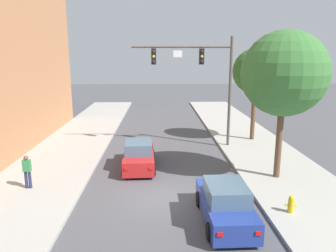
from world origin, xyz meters
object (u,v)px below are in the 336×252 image
Objects in this scene: fire_hydrant at (291,204)px; street_tree_nearest at (284,74)px; car_lead_red at (139,156)px; car_following_blue at (225,204)px; traffic_signal_mast at (203,71)px; street_tree_second at (256,72)px; pedestrian_sidewalk_left_walker at (27,170)px.

street_tree_nearest is (0.85, 3.91, 5.00)m from fire_hydrant.
car_following_blue is (3.72, -6.29, 0.00)m from car_lead_red.
car_lead_red is 9.00m from street_tree_nearest.
car_following_blue is at bearing -92.43° from traffic_signal_mast.
street_tree_nearest reaches higher than car_lead_red.
pedestrian_sidewalk_left_walker is at bearing -146.60° from street_tree_second.
traffic_signal_mast is 4.57× the size of pedestrian_sidewalk_left_walker.
street_tree_second is at bearing 69.17° from car_following_blue.
car_following_blue is 2.61× the size of pedestrian_sidewalk_left_walker.
fire_hydrant is 0.11× the size of street_tree_second.
street_tree_nearest reaches higher than street_tree_second.
car_lead_red is 6.02m from pedestrian_sidewalk_left_walker.
pedestrian_sidewalk_left_walker is 16.59m from street_tree_second.
street_tree_second is (13.41, 8.84, 4.17)m from pedestrian_sidewalk_left_walker.
pedestrian_sidewalk_left_walker reaches higher than car_lead_red.
traffic_signal_mast reaches higher than fire_hydrant.
street_tree_nearest is at bearing -62.66° from traffic_signal_mast.
traffic_signal_mast is 10.42× the size of fire_hydrant.
street_tree_second is at bearing 20.95° from traffic_signal_mast.
car_following_blue is at bearing -172.91° from fire_hydrant.
street_tree_second is (8.28, 5.71, 4.51)m from car_lead_red.
car_lead_red is 7.30m from car_following_blue.
car_lead_red is 0.57× the size of street_tree_nearest.
pedestrian_sidewalk_left_walker is (-8.85, 3.15, 0.34)m from car_following_blue.
car_lead_red is (-4.16, -4.13, -4.63)m from traffic_signal_mast.
street_tree_second is at bearing 83.10° from street_tree_nearest.
street_tree_nearest is (12.47, 1.11, 4.44)m from pedestrian_sidewalk_left_walker.
traffic_signal_mast reaches higher than street_tree_second.
car_lead_red and car_following_blue have the same top height.
traffic_signal_mast is 6.93m from street_tree_nearest.
traffic_signal_mast is 1.74× the size of car_lead_red.
fire_hydrant is (2.33, -10.07, -4.85)m from traffic_signal_mast.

